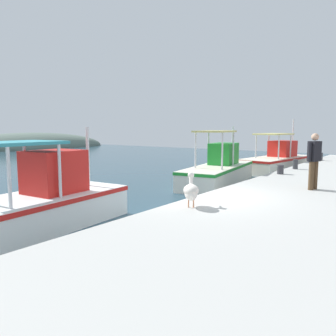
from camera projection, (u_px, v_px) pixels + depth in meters
distant_hill_nearest at (31, 148)px, 45.00m from camera, size 23.99×8.81×4.26m
fishing_boat_second at (39, 203)px, 8.79m from camera, size 5.38×2.55×2.73m
fishing_boat_third at (219, 170)px, 16.03m from camera, size 6.44×2.84×2.80m
fishing_boat_fourth at (277, 161)px, 20.72m from camera, size 6.32×2.83×3.32m
pelican at (191, 191)px, 7.87m from camera, size 0.91×0.71×0.82m
fisherman_standing at (314, 159)px, 10.07m from camera, size 0.56×0.35×1.74m
mooring_bollard_second at (280, 170)px, 13.63m from camera, size 0.26×0.26×0.38m
mooring_bollard_third at (295, 164)px, 15.30m from camera, size 0.23×0.23×0.45m
mooring_bollard_fourth at (321, 157)px, 19.37m from camera, size 0.23×0.23×0.46m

